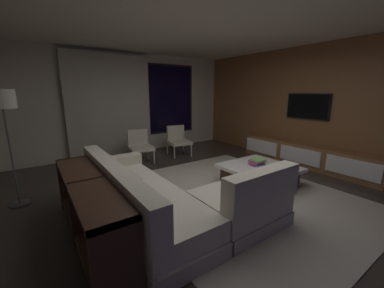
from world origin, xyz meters
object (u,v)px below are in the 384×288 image
(accent_chair_near_window, at_px, (178,139))
(console_table_behind_couch, at_px, (89,207))
(sectional_couch, at_px, (167,200))
(coffee_table, at_px, (259,175))
(mounted_tv, at_px, (308,106))
(media_console, at_px, (306,156))
(standing_lamp, at_px, (3,107))
(accent_chair_by_curtain, at_px, (140,144))
(book_stack_on_coffee_table, at_px, (257,162))

(accent_chair_near_window, height_order, console_table_behind_couch, accent_chair_near_window)
(sectional_couch, bearing_deg, accent_chair_near_window, 55.89)
(coffee_table, xyz_separation_m, accent_chair_near_window, (-0.12, 2.64, 0.25))
(accent_chair_near_window, height_order, mounted_tv, mounted_tv)
(media_console, xyz_separation_m, standing_lamp, (-5.32, 1.50, 1.22))
(coffee_table, bearing_deg, mounted_tv, 8.31)
(mounted_tv, bearing_deg, console_table_behind_couch, -177.13)
(media_console, bearing_deg, mounted_tv, 47.57)
(console_table_behind_couch, bearing_deg, sectional_couch, -8.04)
(accent_chair_near_window, distance_m, media_console, 3.16)
(accent_chair_near_window, bearing_deg, media_console, -54.00)
(accent_chair_by_curtain, distance_m, console_table_behind_couch, 3.07)
(media_console, bearing_deg, accent_chair_near_window, 126.00)
(coffee_table, height_order, console_table_behind_couch, console_table_behind_couch)
(accent_chair_near_window, bearing_deg, mounted_tv, -49.16)
(book_stack_on_coffee_table, distance_m, accent_chair_near_window, 2.57)
(coffee_table, bearing_deg, sectional_couch, -177.39)
(accent_chair_by_curtain, bearing_deg, coffee_table, -65.18)
(console_table_behind_couch, bearing_deg, standing_lamp, 114.64)
(media_console, distance_m, mounted_tv, 1.13)
(sectional_couch, relative_size, coffee_table, 2.16)
(sectional_couch, relative_size, accent_chair_near_window, 3.21)
(media_console, bearing_deg, sectional_couch, -177.35)
(media_console, bearing_deg, standing_lamp, 164.28)
(coffee_table, relative_size, accent_chair_by_curtain, 1.49)
(book_stack_on_coffee_table, height_order, media_console, media_console)
(media_console, distance_m, standing_lamp, 5.66)
(sectional_couch, relative_size, mounted_tv, 2.54)
(book_stack_on_coffee_table, relative_size, accent_chair_by_curtain, 0.37)
(mounted_tv, xyz_separation_m, console_table_behind_couch, (-4.80, -0.24, -0.93))
(standing_lamp, bearing_deg, coffee_table, -23.80)
(sectional_couch, relative_size, book_stack_on_coffee_table, 8.58)
(accent_chair_near_window, distance_m, accent_chair_by_curtain, 1.09)
(sectional_couch, relative_size, media_console, 0.81)
(sectional_couch, height_order, accent_chair_near_window, sectional_couch)
(sectional_couch, xyz_separation_m, accent_chair_near_window, (1.85, 2.73, 0.14))
(standing_lamp, bearing_deg, accent_chair_near_window, 16.94)
(accent_chair_near_window, xyz_separation_m, mounted_tv, (2.04, -2.36, 0.92))
(sectional_couch, bearing_deg, accent_chair_by_curtain, 74.46)
(sectional_couch, height_order, console_table_behind_couch, sectional_couch)
(coffee_table, bearing_deg, media_console, 2.71)
(coffee_table, xyz_separation_m, book_stack_on_coffee_table, (0.01, 0.07, 0.23))
(sectional_couch, bearing_deg, media_console, 2.65)
(sectional_couch, relative_size, console_table_behind_couch, 1.19)
(accent_chair_near_window, relative_size, console_table_behind_couch, 0.37)
(accent_chair_near_window, bearing_deg, coffee_table, -87.45)
(media_console, bearing_deg, coffee_table, -177.29)
(book_stack_on_coffee_table, distance_m, media_console, 1.74)
(coffee_table, distance_m, book_stack_on_coffee_table, 0.24)
(mounted_tv, bearing_deg, sectional_couch, -174.56)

